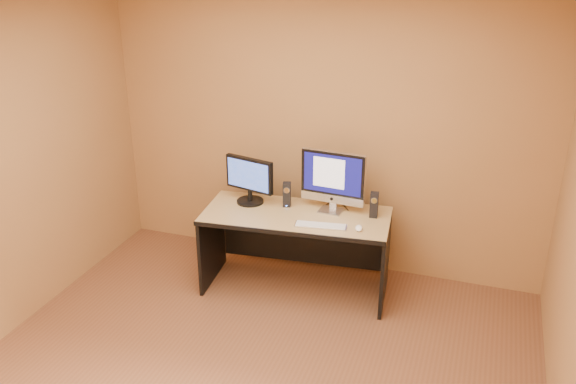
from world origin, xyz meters
name	(u,v)px	position (x,y,z in m)	size (l,w,h in m)	color
walls	(233,224)	(0.00, 0.00, 1.30)	(4.00, 4.00, 2.60)	#9A6C3E
desk	(296,252)	(-0.06, 1.41, 0.36)	(1.57, 0.69, 0.73)	#A68953
imac	(332,182)	(0.20, 1.56, 1.00)	(0.56, 0.21, 0.54)	#AFAFB3
second_monitor	(250,181)	(-0.52, 1.51, 0.93)	(0.47, 0.24, 0.41)	black
speaker_left	(287,194)	(-0.19, 1.54, 0.84)	(0.07, 0.07, 0.22)	black
speaker_right	(374,205)	(0.57, 1.57, 0.84)	(0.07, 0.07, 0.22)	black
keyboard	(321,226)	(0.20, 1.25, 0.74)	(0.42, 0.11, 0.02)	silver
mouse	(359,228)	(0.51, 1.29, 0.75)	(0.06, 0.10, 0.04)	white
cable_a	(344,205)	(0.28, 1.71, 0.73)	(0.01, 0.01, 0.22)	black
cable_b	(329,203)	(0.14, 1.71, 0.73)	(0.01, 0.01, 0.18)	black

